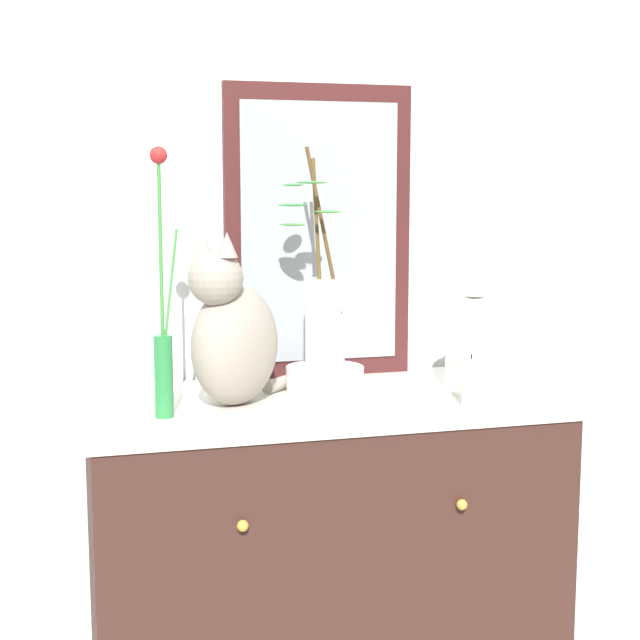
{
  "coord_description": "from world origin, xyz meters",
  "views": [
    {
      "loc": [
        -0.57,
        -2.05,
        1.33
      ],
      "look_at": [
        0.0,
        0.0,
        1.03
      ],
      "focal_mm": 53.14,
      "sensor_mm": 36.0,
      "label": 1
    }
  ],
  "objects_px": {
    "vase_glass_clear": "(324,316)",
    "sideboard": "(320,572)",
    "mirror_leaning": "(319,232)",
    "vase_slim_green": "(163,337)",
    "bowl_porcelain": "(325,379)",
    "cat_sitting": "(233,335)",
    "jar_lidded_porcelain": "(474,335)",
    "candle_pillar": "(471,383)"
  },
  "relations": [
    {
      "from": "cat_sitting",
      "to": "bowl_porcelain",
      "type": "relative_size",
      "value": 2.09
    },
    {
      "from": "candle_pillar",
      "to": "vase_slim_green",
      "type": "bearing_deg",
      "value": 172.5
    },
    {
      "from": "sideboard",
      "to": "cat_sitting",
      "type": "distance_m",
      "value": 0.62
    },
    {
      "from": "cat_sitting",
      "to": "vase_slim_green",
      "type": "relative_size",
      "value": 0.69
    },
    {
      "from": "sideboard",
      "to": "jar_lidded_porcelain",
      "type": "bearing_deg",
      "value": -6.44
    },
    {
      "from": "bowl_porcelain",
      "to": "vase_glass_clear",
      "type": "relative_size",
      "value": 0.36
    },
    {
      "from": "vase_glass_clear",
      "to": "jar_lidded_porcelain",
      "type": "distance_m",
      "value": 0.35
    },
    {
      "from": "sideboard",
      "to": "bowl_porcelain",
      "type": "relative_size",
      "value": 5.78
    },
    {
      "from": "vase_slim_green",
      "to": "bowl_porcelain",
      "type": "bearing_deg",
      "value": 22.09
    },
    {
      "from": "bowl_porcelain",
      "to": "jar_lidded_porcelain",
      "type": "height_order",
      "value": "jar_lidded_porcelain"
    },
    {
      "from": "mirror_leaning",
      "to": "vase_glass_clear",
      "type": "height_order",
      "value": "mirror_leaning"
    },
    {
      "from": "bowl_porcelain",
      "to": "jar_lidded_porcelain",
      "type": "bearing_deg",
      "value": -18.27
    },
    {
      "from": "bowl_porcelain",
      "to": "vase_glass_clear",
      "type": "xyz_separation_m",
      "value": [
        -0.0,
        -0.0,
        0.15
      ]
    },
    {
      "from": "sideboard",
      "to": "vase_slim_green",
      "type": "relative_size",
      "value": 1.9
    },
    {
      "from": "jar_lidded_porcelain",
      "to": "vase_glass_clear",
      "type": "bearing_deg",
      "value": 162.1
    },
    {
      "from": "mirror_leaning",
      "to": "vase_glass_clear",
      "type": "xyz_separation_m",
      "value": [
        -0.04,
        -0.18,
        -0.19
      ]
    },
    {
      "from": "candle_pillar",
      "to": "sideboard",
      "type": "bearing_deg",
      "value": 148.68
    },
    {
      "from": "vase_slim_green",
      "to": "bowl_porcelain",
      "type": "relative_size",
      "value": 3.04
    },
    {
      "from": "mirror_leaning",
      "to": "sideboard",
      "type": "bearing_deg",
      "value": -104.69
    },
    {
      "from": "cat_sitting",
      "to": "vase_slim_green",
      "type": "bearing_deg",
      "value": -155.8
    },
    {
      "from": "vase_glass_clear",
      "to": "jar_lidded_porcelain",
      "type": "relative_size",
      "value": 1.7
    },
    {
      "from": "sideboard",
      "to": "candle_pillar",
      "type": "height_order",
      "value": "candle_pillar"
    },
    {
      "from": "vase_glass_clear",
      "to": "candle_pillar",
      "type": "height_order",
      "value": "vase_glass_clear"
    },
    {
      "from": "mirror_leaning",
      "to": "vase_glass_clear",
      "type": "relative_size",
      "value": 1.42
    },
    {
      "from": "sideboard",
      "to": "mirror_leaning",
      "type": "xyz_separation_m",
      "value": [
        0.06,
        0.25,
        0.79
      ]
    },
    {
      "from": "bowl_porcelain",
      "to": "candle_pillar",
      "type": "height_order",
      "value": "candle_pillar"
    },
    {
      "from": "mirror_leaning",
      "to": "cat_sitting",
      "type": "bearing_deg",
      "value": -135.23
    },
    {
      "from": "jar_lidded_porcelain",
      "to": "mirror_leaning",
      "type": "bearing_deg",
      "value": 135.93
    },
    {
      "from": "mirror_leaning",
      "to": "vase_glass_clear",
      "type": "distance_m",
      "value": 0.26
    },
    {
      "from": "vase_slim_green",
      "to": "bowl_porcelain",
      "type": "height_order",
      "value": "vase_slim_green"
    },
    {
      "from": "sideboard",
      "to": "jar_lidded_porcelain",
      "type": "height_order",
      "value": "jar_lidded_porcelain"
    },
    {
      "from": "sideboard",
      "to": "jar_lidded_porcelain",
      "type": "xyz_separation_m",
      "value": [
        0.36,
        -0.04,
        0.56
      ]
    },
    {
      "from": "mirror_leaning",
      "to": "candle_pillar",
      "type": "relative_size",
      "value": 6.15
    },
    {
      "from": "sideboard",
      "to": "candle_pillar",
      "type": "relative_size",
      "value": 8.97
    },
    {
      "from": "cat_sitting",
      "to": "vase_slim_green",
      "type": "xyz_separation_m",
      "value": [
        -0.16,
        -0.07,
        0.01
      ]
    },
    {
      "from": "sideboard",
      "to": "jar_lidded_porcelain",
      "type": "relative_size",
      "value": 3.53
    },
    {
      "from": "vase_glass_clear",
      "to": "sideboard",
      "type": "bearing_deg",
      "value": -112.93
    },
    {
      "from": "cat_sitting",
      "to": "jar_lidded_porcelain",
      "type": "xyz_separation_m",
      "value": [
        0.57,
        -0.02,
        -0.02
      ]
    },
    {
      "from": "vase_slim_green",
      "to": "candle_pillar",
      "type": "bearing_deg",
      "value": -7.5
    },
    {
      "from": "mirror_leaning",
      "to": "jar_lidded_porcelain",
      "type": "distance_m",
      "value": 0.47
    },
    {
      "from": "sideboard",
      "to": "candle_pillar",
      "type": "xyz_separation_m",
      "value": [
        0.29,
        -0.18,
        0.48
      ]
    },
    {
      "from": "vase_slim_green",
      "to": "jar_lidded_porcelain",
      "type": "xyz_separation_m",
      "value": [
        0.73,
        0.05,
        -0.03
      ]
    }
  ]
}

